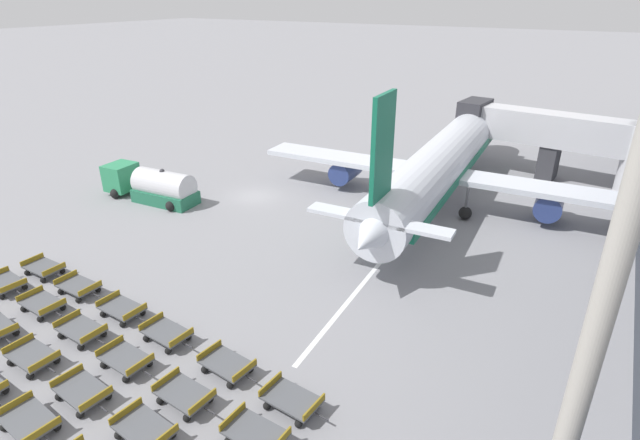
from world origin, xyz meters
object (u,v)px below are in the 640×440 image
airplane (442,163)px  apron_light_mast (632,207)px  baggage_dolly_row_mid_b_col_b (42,304)px  baggage_dolly_row_mid_b_col_c (81,330)px  baggage_dolly_row_mid_b_col_e (184,395)px  baggage_dolly_row_mid_b_col_a (6,283)px  baggage_dolly_row_mid_a_col_d (82,391)px  baggage_dolly_row_far_col_d (167,333)px  baggage_dolly_row_far_col_f (292,400)px  baggage_dolly_row_mid_a_col_e (144,430)px  baggage_dolly_row_mid_a_col_c (32,357)px  fuel_tanker_secondary (154,186)px  baggage_dolly_row_mid_b_col_d (126,359)px  baggage_dolly_row_far_col_a (44,268)px  baggage_dolly_row_far_col_b (79,287)px  baggage_dolly_row_far_col_c (122,309)px  baggage_dolly_row_near_col_d (29,422)px  baggage_dolly_row_mid_b_col_f (256,434)px  baggage_dolly_row_far_col_e (227,365)px

airplane → apron_light_mast: apron_light_mast is taller
baggage_dolly_row_mid_b_col_b → baggage_dolly_row_mid_b_col_c: 4.14m
baggage_dolly_row_mid_b_col_c → baggage_dolly_row_mid_b_col_e: size_ratio=0.99×
baggage_dolly_row_mid_b_col_b → baggage_dolly_row_mid_b_col_a: bearing=176.8°
airplane → apron_light_mast: bearing=-69.3°
baggage_dolly_row_mid_a_col_d → baggage_dolly_row_far_col_d: size_ratio=1.00×
baggage_dolly_row_far_col_f → apron_light_mast: apron_light_mast is taller
baggage_dolly_row_mid_a_col_e → baggage_dolly_row_far_col_d: size_ratio=1.00×
baggage_dolly_row_mid_a_col_d → baggage_dolly_row_mid_a_col_e: 4.12m
baggage_dolly_row_mid_a_col_c → baggage_dolly_row_mid_b_col_a: size_ratio=0.99×
fuel_tanker_secondary → baggage_dolly_row_mid_b_col_d: 22.34m
baggage_dolly_row_far_col_a → baggage_dolly_row_far_col_d: (12.08, -0.88, 0.00)m
baggage_dolly_row_far_col_f → fuel_tanker_secondary: bearing=149.1°
baggage_dolly_row_far_col_b → fuel_tanker_secondary: bearing=119.6°
fuel_tanker_secondary → baggage_dolly_row_far_col_b: (7.45, -13.12, -0.86)m
baggage_dolly_row_mid_a_col_d → apron_light_mast: bearing=-3.3°
baggage_dolly_row_far_col_b → baggage_dolly_row_far_col_d: (8.11, -0.58, 0.00)m
baggage_dolly_row_far_col_c → apron_light_mast: apron_light_mast is taller
apron_light_mast → baggage_dolly_row_far_col_f: bearing=151.8°
baggage_dolly_row_far_col_a → baggage_dolly_row_far_col_d: 12.11m
baggage_dolly_row_far_col_f → baggage_dolly_row_mid_b_col_a: bearing=-177.7°
baggage_dolly_row_near_col_d → baggage_dolly_row_mid_b_col_b: bearing=144.3°
fuel_tanker_secondary → baggage_dolly_row_far_col_f: fuel_tanker_secondary is taller
apron_light_mast → baggage_dolly_row_mid_b_col_c: bearing=170.1°
baggage_dolly_row_mid_b_col_c → baggage_dolly_row_near_col_d: bearing=-54.8°
baggage_dolly_row_mid_b_col_e → baggage_dolly_row_far_col_d: same height
baggage_dolly_row_mid_b_col_c → baggage_dolly_row_far_col_f: (12.48, 1.49, 0.00)m
baggage_dolly_row_mid_a_col_c → baggage_dolly_row_far_col_d: size_ratio=0.99×
baggage_dolly_row_mid_b_col_b → baggage_dolly_row_mid_b_col_f: bearing=-4.4°
baggage_dolly_row_mid_b_col_a → apron_light_mast: apron_light_mast is taller
baggage_dolly_row_mid_b_col_d → baggage_dolly_row_mid_a_col_e: bearing=-31.5°
baggage_dolly_row_mid_a_col_d → baggage_dolly_row_far_col_b: bearing=145.1°
fuel_tanker_secondary → baggage_dolly_row_far_col_b: 15.11m
fuel_tanker_secondary → baggage_dolly_row_mid_b_col_a: size_ratio=2.79×
baggage_dolly_row_far_col_e → baggage_dolly_row_mid_a_col_c: bearing=-153.1°
baggage_dolly_row_mid_a_col_c → baggage_dolly_row_mid_b_col_c: 2.60m
fuel_tanker_secondary → baggage_dolly_row_mid_b_col_a: 15.51m
baggage_dolly_row_far_col_c → apron_light_mast: size_ratio=0.14×
baggage_dolly_row_mid_b_col_e → baggage_dolly_row_far_col_b: same height
baggage_dolly_row_mid_a_col_e → baggage_dolly_row_far_col_b: same height
baggage_dolly_row_far_col_d → baggage_dolly_row_mid_b_col_c: bearing=-153.1°
airplane → baggage_dolly_row_far_col_f: airplane is taller
baggage_dolly_row_mid_b_col_f → baggage_dolly_row_far_col_e: same height
baggage_dolly_row_mid_b_col_f → baggage_dolly_row_mid_a_col_c: bearing=-171.9°
baggage_dolly_row_mid_a_col_e → baggage_dolly_row_mid_b_col_e: bearing=89.5°
fuel_tanker_secondary → baggage_dolly_row_far_col_c: size_ratio=2.82×
baggage_dolly_row_mid_b_col_e → baggage_dolly_row_mid_b_col_f: size_ratio=1.01×
apron_light_mast → baggage_dolly_row_mid_a_col_d: bearing=176.7°
airplane → baggage_dolly_row_far_col_b: bearing=-119.3°
baggage_dolly_row_near_col_d → baggage_dolly_row_mid_b_col_c: same height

